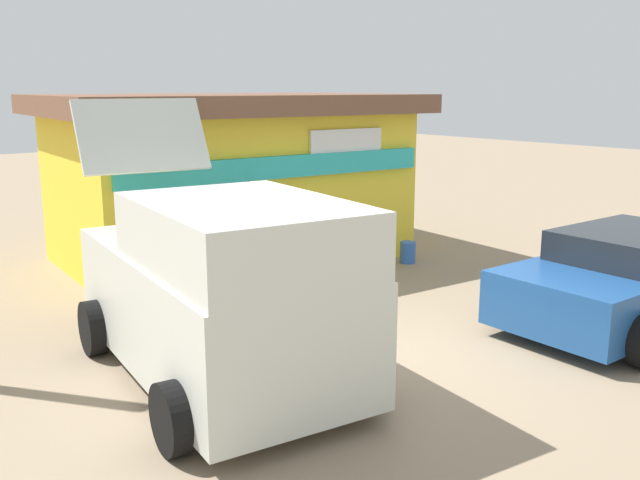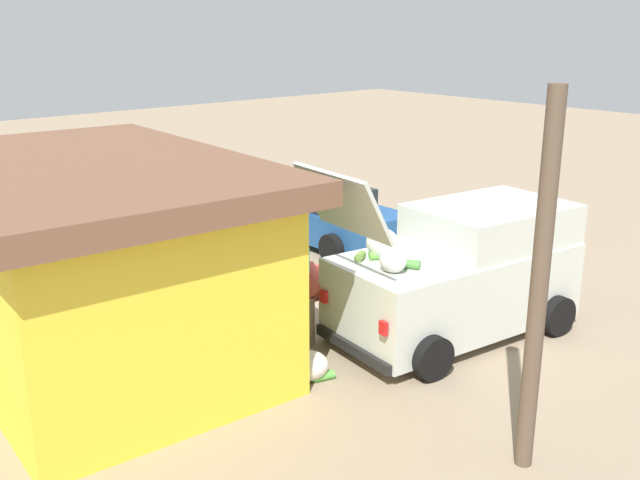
{
  "view_description": "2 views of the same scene",
  "coord_description": "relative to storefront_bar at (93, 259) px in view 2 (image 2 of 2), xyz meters",
  "views": [
    {
      "loc": [
        -5.49,
        -5.94,
        3.16
      ],
      "look_at": [
        0.29,
        1.4,
        1.11
      ],
      "focal_mm": 39.11,
      "sensor_mm": 36.0,
      "label": 1
    },
    {
      "loc": [
        -8.81,
        9.45,
        4.99
      ],
      "look_at": [
        0.72,
        1.17,
        1.15
      ],
      "focal_mm": 40.9,
      "sensor_mm": 36.0,
      "label": 2
    }
  ],
  "objects": [
    {
      "name": "customer_bending",
      "position": [
        -1.69,
        -2.87,
        -0.75
      ],
      "size": [
        0.76,
        0.59,
        1.32
      ],
      "color": "#726047",
      "rests_on": "ground_plane"
    },
    {
      "name": "vendor_standing",
      "position": [
        -0.84,
        -3.05,
        -0.58
      ],
      "size": [
        0.46,
        0.51,
        1.71
      ],
      "color": "navy",
      "rests_on": "ground_plane"
    },
    {
      "name": "parked_sedan",
      "position": [
        2.36,
        -6.63,
        -0.94
      ],
      "size": [
        4.24,
        2.2,
        1.28
      ],
      "color": "#1E4C8C",
      "rests_on": "ground_plane"
    },
    {
      "name": "paint_bucket",
      "position": [
        2.29,
        -2.41,
        -1.37
      ],
      "size": [
        0.29,
        0.29,
        0.39
      ],
      "primitive_type": "cylinder",
      "color": "blue",
      "rests_on": "ground_plane"
    },
    {
      "name": "utility_pole",
      "position": [
        -5.98,
        -2.45,
        0.62
      ],
      "size": [
        0.2,
        0.2,
        4.37
      ],
      "primitive_type": "cylinder",
      "color": "brown",
      "rests_on": "ground_plane"
    },
    {
      "name": "delivery_van",
      "position": [
        -3.07,
        -4.86,
        -0.52
      ],
      "size": [
        2.63,
        4.75,
        3.02
      ],
      "color": "silver",
      "rests_on": "ground_plane"
    },
    {
      "name": "ground_plane",
      "position": [
        -1.19,
        -5.25,
        -1.56
      ],
      "size": [
        60.0,
        60.0,
        0.0
      ],
      "primitive_type": "plane",
      "color": "gray"
    },
    {
      "name": "storefront_bar",
      "position": [
        0.0,
        0.0,
        0.0
      ],
      "size": [
        6.81,
        4.72,
        3.04
      ],
      "color": "yellow",
      "rests_on": "ground_plane"
    },
    {
      "name": "unloaded_banana_pile",
      "position": [
        -2.73,
        -1.86,
        -1.37
      ],
      "size": [
        0.8,
        0.87,
        0.44
      ],
      "color": "silver",
      "rests_on": "ground_plane"
    }
  ]
}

